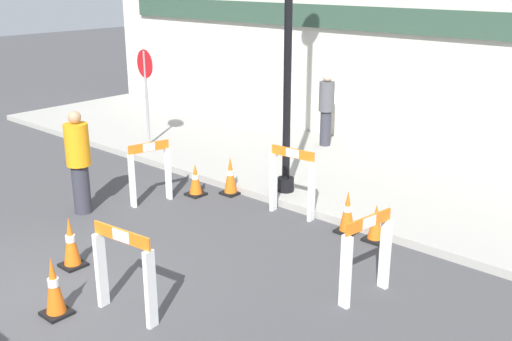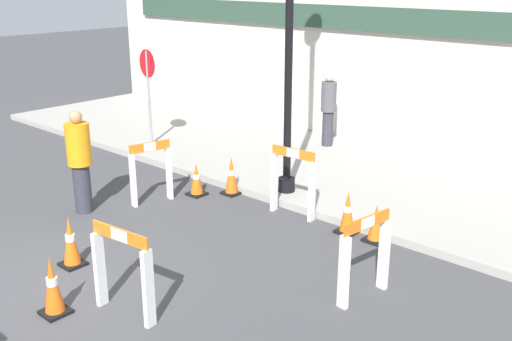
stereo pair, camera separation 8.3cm
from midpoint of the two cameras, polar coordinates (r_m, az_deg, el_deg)
ground_plane at (r=7.77m, az=-22.37°, el=-11.87°), size 60.00×60.00×0.00m
sidewalk_slab at (r=11.71m, az=6.87°, el=-0.02°), size 18.00×3.97×0.12m
storefront_facade at (r=12.91m, az=12.73°, el=13.61°), size 18.00×0.22×5.50m
stop_sign at (r=13.13m, az=-10.64°, el=8.34°), size 0.60×0.10×2.06m
barricade_0 at (r=10.18m, az=-10.28°, el=-0.09°), size 0.30×0.73×1.06m
barricade_1 at (r=6.92m, az=-12.78°, el=-9.22°), size 0.86×0.23×1.07m
barricade_2 at (r=7.24m, az=10.16°, el=-7.89°), size 0.24×0.79×1.06m
barricade_3 at (r=9.49m, az=3.22°, el=-0.93°), size 0.79×0.19×1.12m
traffic_cone_0 at (r=8.32m, az=-17.50°, el=-6.58°), size 0.30×0.30×0.71m
traffic_cone_1 at (r=10.50m, az=-6.01°, el=-0.90°), size 0.30×0.30×0.59m
traffic_cone_2 at (r=9.05m, az=8.44°, el=-3.98°), size 0.30×0.30×0.67m
traffic_cone_3 at (r=10.49m, az=-2.68°, el=-0.53°), size 0.30×0.30×0.69m
traffic_cone_4 at (r=7.26m, az=-19.02°, el=-10.48°), size 0.30×0.30×0.72m
traffic_cone_5 at (r=8.86m, az=11.08°, el=-4.95°), size 0.30×0.30×0.57m
person_worker at (r=9.92m, az=-16.77°, el=0.99°), size 0.47×0.47×1.69m
person_pedestrian at (r=13.00m, az=6.52°, el=6.10°), size 0.41×0.41×1.61m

